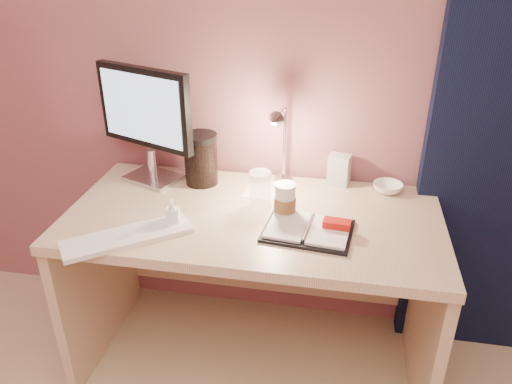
% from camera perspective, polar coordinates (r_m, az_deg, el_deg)
% --- Properties ---
extents(desk, '(1.40, 0.70, 0.73)m').
position_cam_1_polar(desk, '(2.05, 0.06, -6.98)').
color(desk, beige).
rests_on(desk, ground).
extents(monitor, '(0.43, 0.23, 0.48)m').
position_cam_1_polar(monitor, '(2.07, -12.37, 8.61)').
color(monitor, silver).
rests_on(monitor, desk).
extents(keyboard, '(0.43, 0.37, 0.02)m').
position_cam_1_polar(keyboard, '(1.77, -14.49, -4.96)').
color(keyboard, white).
rests_on(keyboard, desk).
extents(planner, '(0.33, 0.26, 0.05)m').
position_cam_1_polar(planner, '(1.76, 6.24, -4.26)').
color(planner, black).
rests_on(planner, desk).
extents(paper_b, '(0.14, 0.14, 0.00)m').
position_cam_1_polar(paper_b, '(2.02, 0.57, -0.02)').
color(paper_b, white).
rests_on(paper_b, desk).
extents(paper_c, '(0.19, 0.19, 0.00)m').
position_cam_1_polar(paper_c, '(2.04, 1.18, 0.21)').
color(paper_c, white).
rests_on(paper_c, desk).
extents(coffee_cup, '(0.08, 0.08, 0.13)m').
position_cam_1_polar(coffee_cup, '(1.83, 3.34, -1.06)').
color(coffee_cup, white).
rests_on(coffee_cup, desk).
extents(clear_cup, '(0.08, 0.08, 0.15)m').
position_cam_1_polar(clear_cup, '(1.89, 0.49, 0.27)').
color(clear_cup, white).
rests_on(clear_cup, desk).
extents(bowl, '(0.14, 0.14, 0.04)m').
position_cam_1_polar(bowl, '(2.09, 14.81, 0.48)').
color(bowl, white).
rests_on(bowl, desk).
extents(lotion_bottle, '(0.05, 0.05, 0.10)m').
position_cam_1_polar(lotion_bottle, '(1.80, -9.50, -2.33)').
color(lotion_bottle, white).
rests_on(lotion_bottle, desk).
extents(dark_jar, '(0.14, 0.14, 0.19)m').
position_cam_1_polar(dark_jar, '(2.08, -6.30, 3.49)').
color(dark_jar, black).
rests_on(dark_jar, desk).
extents(product_box, '(0.10, 0.09, 0.13)m').
position_cam_1_polar(product_box, '(2.10, 9.48, 2.53)').
color(product_box, silver).
rests_on(product_box, desk).
extents(desk_lamp, '(0.10, 0.21, 0.34)m').
position_cam_1_polar(desk_lamp, '(1.97, 3.43, 5.89)').
color(desk_lamp, silver).
rests_on(desk_lamp, desk).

